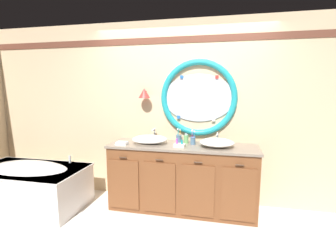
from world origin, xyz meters
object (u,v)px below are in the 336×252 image
Objects in this scene: toothbrush_holder_left at (179,138)px; toiletry_basket at (179,145)px; bathtub at (29,183)px; soap_dispenser at (186,139)px; folded_hand_towel at (122,143)px; sink_basin_right at (217,143)px; toothbrush_holder_right at (193,140)px; sink_basin_left at (150,139)px.

toiletry_basket is at bearing -78.40° from toothbrush_holder_left.
bathtub is 11.10× the size of soap_dispenser.
toothbrush_holder_left is at bearing 25.13° from folded_hand_towel.
folded_hand_towel is at bearing -178.67° from toiletry_basket.
sink_basin_right is 0.57m from toothbrush_holder_left.
toothbrush_holder_right is 0.26m from toiletry_basket.
soap_dispenser is at bearing 150.71° from toothbrush_holder_right.
soap_dispenser is at bearing -26.34° from toothbrush_holder_left.
soap_dispenser is at bearing 79.58° from toiletry_basket.
toothbrush_holder_left is at bearing 152.25° from toothbrush_holder_right.
bathtub is 10.02× the size of folded_hand_towel.
folded_hand_towel is (-0.93, -0.22, -0.04)m from toothbrush_holder_right.
toiletry_basket is (-0.05, -0.26, -0.03)m from soap_dispenser.
soap_dispenser reaches higher than toiletry_basket.
sink_basin_left reaches higher than toiletry_basket.
toiletry_basket is at bearing -126.16° from toothbrush_holder_right.
toothbrush_holder_left is at bearing 101.60° from toiletry_basket.
toothbrush_holder_left is (0.37, 0.20, -0.01)m from sink_basin_left.
sink_basin_right is at bearing -18.38° from soap_dispenser.
toothbrush_holder_right reaches higher than folded_hand_towel.
toothbrush_holder_right is at bearing 11.85° from bathtub.
folded_hand_towel is at bearing 10.69° from bathtub.
sink_basin_left is 3.30× the size of toiletry_basket.
soap_dispenser is (0.11, -0.06, 0.00)m from toothbrush_holder_left.
sink_basin_left is 0.45m from toiletry_basket.
toiletry_basket is at bearing -165.45° from sink_basin_right.
sink_basin_left is 0.91m from sink_basin_right.
sink_basin_right is 2.13× the size of toothbrush_holder_right.
toiletry_basket is (0.43, -0.12, -0.03)m from sink_basin_left.
toothbrush_holder_left is at bearing 153.66° from soap_dispenser.
folded_hand_towel is at bearing -166.53° from toothbrush_holder_right.
soap_dispenser reaches higher than sink_basin_left.
sink_basin_right is 0.49m from toiletry_basket.
toothbrush_holder_left is 0.79m from folded_hand_towel.
bathtub is at bearing -171.40° from sink_basin_right.
toothbrush_holder_left reaches higher than sink_basin_right.
toiletry_basket reaches higher than bathtub.
toiletry_basket is (-0.47, -0.12, -0.03)m from sink_basin_right.
soap_dispenser is (0.48, 0.14, -0.00)m from sink_basin_left.
folded_hand_towel is (-0.72, -0.34, -0.04)m from toothbrush_holder_left.
toiletry_basket is at bearing 1.33° from folded_hand_towel.
sink_basin_right is (0.91, -0.00, -0.00)m from sink_basin_left.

